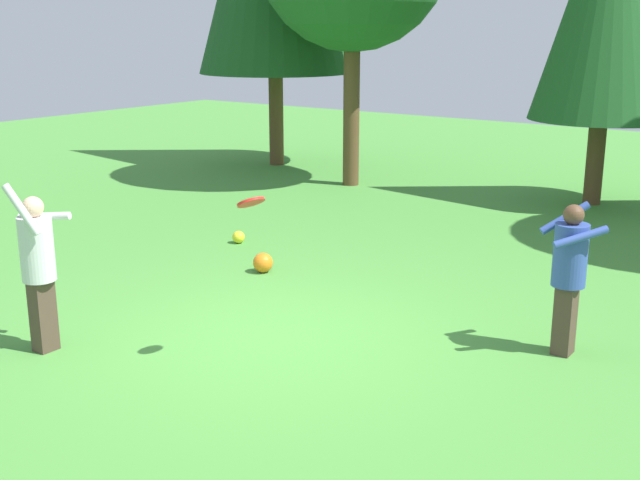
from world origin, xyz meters
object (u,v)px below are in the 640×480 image
object	(u,v)px
person_thrower	(38,260)
person_catcher	(569,267)
ball_yellow	(239,237)
ball_orange	(263,263)
frisbee	(251,202)

from	to	relation	value
person_thrower	person_catcher	size ratio (longest dim) A/B	1.15
person_catcher	ball_yellow	bearing A→B (deg)	-54.91
person_catcher	ball_yellow	xyz separation A→B (m)	(-5.55, 1.30, -0.83)
person_thrower	ball_orange	xyz separation A→B (m)	(0.13, 3.40, -0.84)
person_thrower	ball_yellow	bearing A→B (deg)	80.21
person_catcher	frisbee	world-z (taller)	frisbee
person_thrower	person_catcher	xyz separation A→B (m)	(4.42, 3.04, -0.04)
ball_orange	ball_yellow	bearing A→B (deg)	143.31
frisbee	ball_orange	distance (m)	3.48
person_thrower	ball_orange	size ratio (longest dim) A/B	6.60
ball_yellow	person_thrower	bearing A→B (deg)	-75.37
person_catcher	ball_orange	xyz separation A→B (m)	(-4.29, 0.36, -0.79)
person_thrower	frisbee	xyz separation A→B (m)	(2.05, 0.93, 0.70)
ball_yellow	ball_orange	size ratio (longest dim) A/B	0.71
person_catcher	person_thrower	bearing A→B (deg)	-7.18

